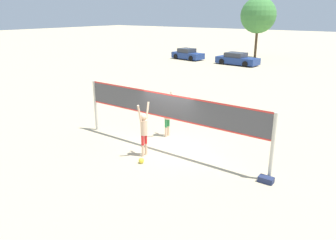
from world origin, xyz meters
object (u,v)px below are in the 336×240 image
(parked_car_near, at_px, (237,59))
(player_blocker, at_px, (167,114))
(volleyball_net, at_px, (168,111))
(volleyball, at_px, (141,161))
(gear_bag, at_px, (266,180))
(tree_left_cluster, at_px, (258,15))
(parked_car_mid, at_px, (188,54))
(player_spiker, at_px, (144,129))

(parked_car_near, bearing_deg, player_blocker, -68.70)
(volleyball_net, xyz_separation_m, volleyball, (-0.11, -1.64, -1.66))
(gear_bag, height_order, tree_left_cluster, tree_left_cluster)
(volleyball, height_order, tree_left_cluster, tree_left_cluster)
(parked_car_mid, bearing_deg, player_blocker, -49.84)
(volleyball_net, relative_size, tree_left_cluster, 1.21)
(volleyball, distance_m, parked_car_near, 26.78)
(volleyball_net, relative_size, volleyball, 41.82)
(volleyball, bearing_deg, parked_car_near, 106.74)
(player_spiker, height_order, parked_car_mid, player_spiker)
(parked_car_mid, distance_m, tree_left_cluster, 9.97)
(volleyball_net, height_order, parked_car_near, volleyball_net)
(player_spiker, relative_size, parked_car_mid, 0.52)
(player_blocker, distance_m, gear_bag, 5.77)
(volleyball_net, relative_size, parked_car_mid, 2.08)
(tree_left_cluster, bearing_deg, parked_car_near, -85.78)
(player_spiker, relative_size, player_blocker, 1.05)
(player_blocker, bearing_deg, gear_bag, 73.56)
(volleyball_net, distance_m, parked_car_mid, 28.52)
(parked_car_near, bearing_deg, parked_car_mid, -178.90)
(volleyball_net, bearing_deg, tree_left_cluster, 105.23)
(volleyball_net, xyz_separation_m, tree_left_cluster, (-8.30, 30.50, 3.48))
(player_spiker, height_order, gear_bag, player_spiker)
(volleyball_net, height_order, volleyball, volleyball_net)
(parked_car_mid, bearing_deg, volleyball, -51.25)
(volleyball, xyz_separation_m, gear_bag, (4.53, 1.39, -0.01))
(player_blocker, xyz_separation_m, gear_bag, (5.45, -1.61, -1.02))
(player_spiker, height_order, parked_car_near, player_spiker)
(parked_car_near, relative_size, tree_left_cluster, 0.65)
(gear_bag, xyz_separation_m, tree_left_cluster, (-12.72, 30.75, 5.15))
(parked_car_mid, relative_size, tree_left_cluster, 0.58)
(parked_car_mid, bearing_deg, gear_bag, -42.72)
(gear_bag, bearing_deg, volleyball_net, 176.76)
(player_spiker, relative_size, volleyball, 10.40)
(volleyball, distance_m, parked_car_mid, 29.87)
(parked_car_near, xyz_separation_m, tree_left_cluster, (-0.48, 6.50, 4.64))
(volleyball, xyz_separation_m, parked_car_mid, (-14.59, 26.06, 0.50))
(parked_car_near, relative_size, parked_car_mid, 1.12)
(volleyball_net, bearing_deg, volleyball, -93.81)
(player_spiker, height_order, volleyball, player_spiker)
(volleyball_net, xyz_separation_m, parked_car_near, (-7.82, 24.00, -1.16))
(volleyball, distance_m, gear_bag, 4.73)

